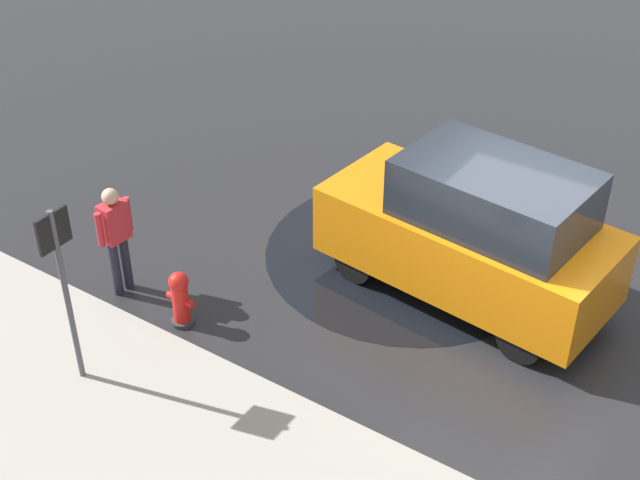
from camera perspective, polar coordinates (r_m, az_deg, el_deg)
name	(u,v)px	position (r m, az deg, el deg)	size (l,w,h in m)	color
ground_plane	(511,327)	(11.93, 12.11, -5.44)	(60.00, 60.00, 0.00)	black
moving_hatchback	(474,231)	(11.78, 9.84, 0.57)	(4.06, 2.10, 2.06)	orange
fire_hydrant	(180,299)	(11.61, -8.93, -3.73)	(0.42, 0.31, 0.80)	red
pedestrian	(116,232)	(12.02, -12.95, 0.48)	(0.27, 0.57, 1.62)	#B2262D
sign_post	(62,273)	(10.35, -16.18, -2.05)	(0.07, 0.44, 2.40)	#4C4C51
puddle_patch	(408,253)	(13.03, 5.63, -0.85)	(4.15, 4.15, 0.01)	black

